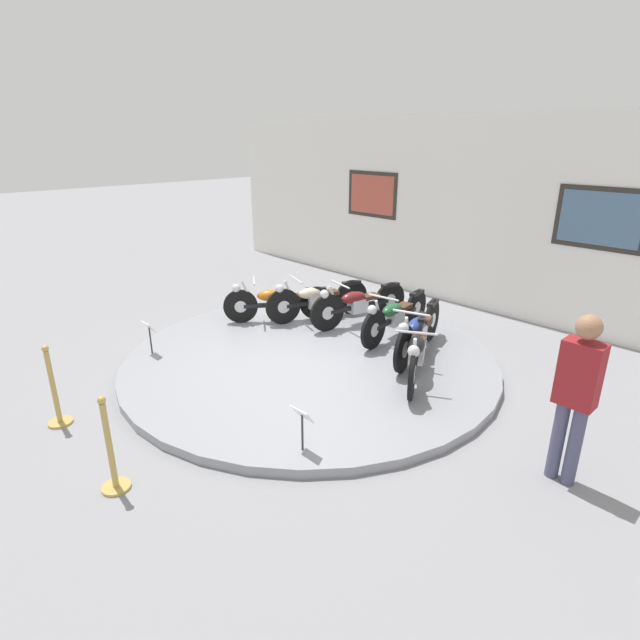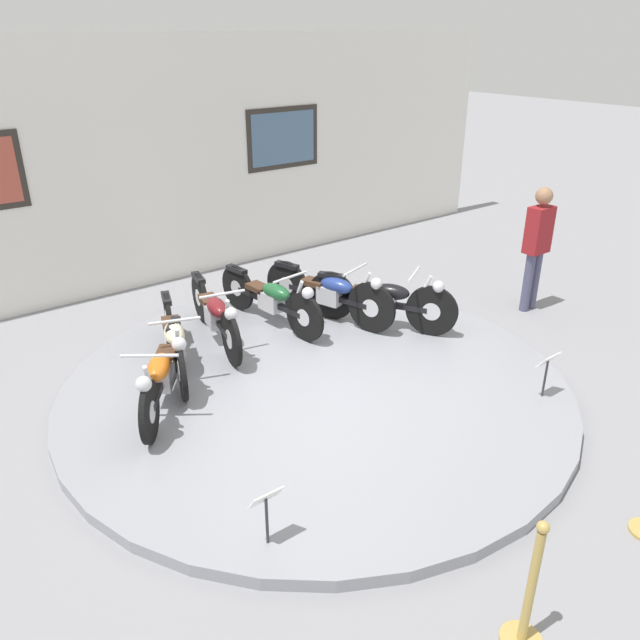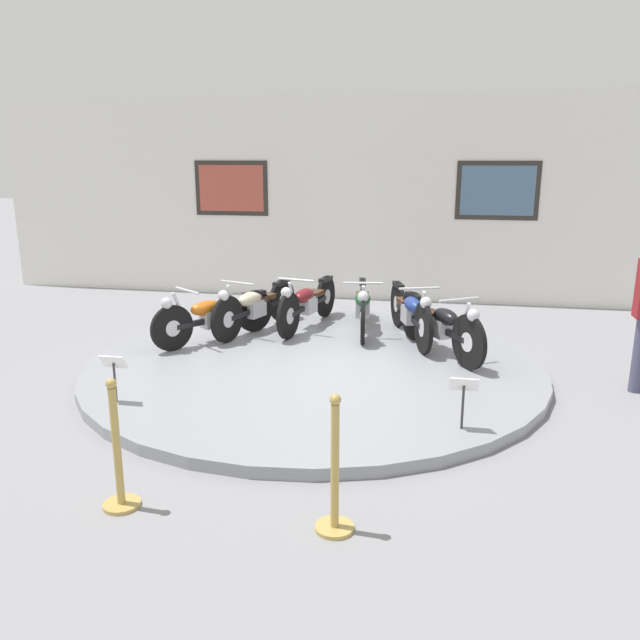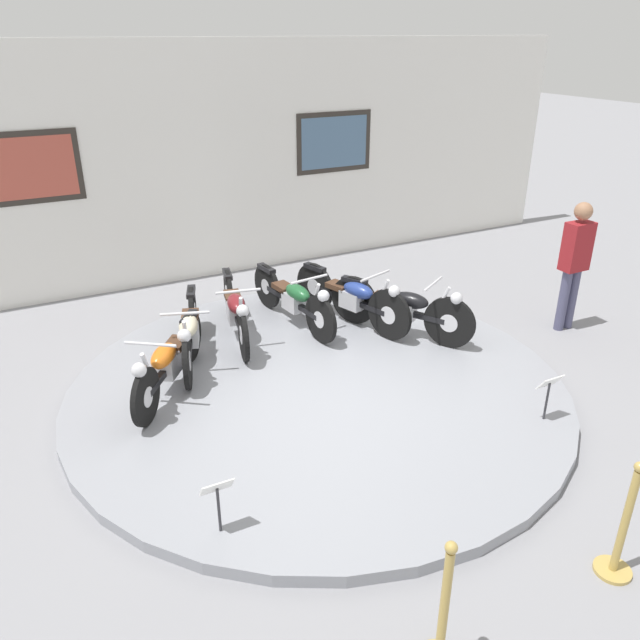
% 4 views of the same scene
% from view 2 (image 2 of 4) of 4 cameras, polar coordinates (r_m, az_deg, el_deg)
% --- Properties ---
extents(ground_plane, '(60.00, 60.00, 0.00)m').
position_cam_2_polar(ground_plane, '(7.02, -0.38, -6.39)').
color(ground_plane, gray).
extents(display_platform, '(5.57, 5.57, 0.12)m').
position_cam_2_polar(display_platform, '(6.99, -0.38, -5.97)').
color(display_platform, gray).
rests_on(display_platform, ground_plane).
extents(back_wall, '(14.00, 0.22, 3.65)m').
position_cam_2_polar(back_wall, '(9.89, -15.66, 13.47)').
color(back_wall, white).
rests_on(back_wall, ground_plane).
extents(motorcycle_orange, '(1.18, 1.62, 0.78)m').
position_cam_2_polar(motorcycle_orange, '(6.58, -14.24, -4.63)').
color(motorcycle_orange, black).
rests_on(motorcycle_orange, display_platform).
extents(motorcycle_cream, '(0.75, 1.90, 0.80)m').
position_cam_2_polar(motorcycle_cream, '(7.20, -13.18, -1.70)').
color(motorcycle_cream, black).
rests_on(motorcycle_cream, display_platform).
extents(motorcycle_maroon, '(0.59, 1.97, 0.80)m').
position_cam_2_polar(motorcycle_maroon, '(7.74, -9.57, 0.63)').
color(motorcycle_maroon, black).
rests_on(motorcycle_maroon, display_platform).
extents(motorcycle_green, '(0.54, 1.97, 0.79)m').
position_cam_2_polar(motorcycle_green, '(8.11, -4.47, 2.03)').
color(motorcycle_green, black).
rests_on(motorcycle_green, display_platform).
extents(motorcycle_blue, '(0.73, 1.94, 0.81)m').
position_cam_2_polar(motorcycle_blue, '(8.22, 0.93, 2.57)').
color(motorcycle_blue, black).
rests_on(motorcycle_blue, display_platform).
extents(motorcycle_black, '(1.09, 1.75, 0.81)m').
position_cam_2_polar(motorcycle_black, '(8.06, 5.81, 1.92)').
color(motorcycle_black, black).
rests_on(motorcycle_black, display_platform).
extents(info_placard_front_left, '(0.26, 0.11, 0.51)m').
position_cam_2_polar(info_placard_front_left, '(4.81, -4.95, -16.47)').
color(info_placard_front_left, '#333338').
rests_on(info_placard_front_left, display_platform).
extents(info_placard_front_centre, '(0.26, 0.11, 0.51)m').
position_cam_2_polar(info_placard_front_centre, '(6.92, 20.06, -3.94)').
color(info_placard_front_centre, '#333338').
rests_on(info_placard_front_centre, display_platform).
extents(visitor_standing, '(0.36, 0.23, 1.76)m').
position_cam_2_polar(visitor_standing, '(9.15, 19.24, 6.76)').
color(visitor_standing, '#4C4C6B').
rests_on(visitor_standing, ground_plane).
extents(stanchion_post_left_of_entry, '(0.28, 0.28, 1.02)m').
position_cam_2_polar(stanchion_post_left_of_entry, '(4.56, 18.47, -23.42)').
color(stanchion_post_left_of_entry, tan).
rests_on(stanchion_post_left_of_entry, ground_plane).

